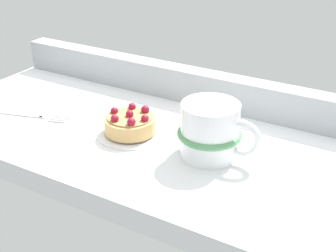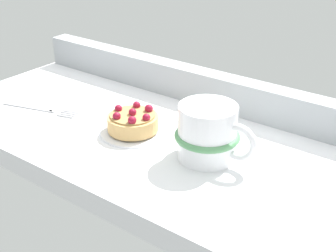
# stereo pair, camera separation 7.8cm
# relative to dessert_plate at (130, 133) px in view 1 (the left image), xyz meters

# --- Properties ---
(ground_plane) EXTENTS (0.86, 0.39, 0.04)m
(ground_plane) POSITION_rel_dessert_plate_xyz_m (0.02, 0.02, -0.02)
(ground_plane) COLOR white
(window_rail_back) EXTENTS (0.85, 0.04, 0.07)m
(window_rail_back) POSITION_rel_dessert_plate_xyz_m (0.02, 0.19, 0.03)
(window_rail_back) COLOR #9EA3A8
(window_rail_back) RESTS_ON ground_plane
(dessert_plate) EXTENTS (0.12, 0.12, 0.01)m
(dessert_plate) POSITION_rel_dessert_plate_xyz_m (0.00, 0.00, 0.00)
(dessert_plate) COLOR white
(dessert_plate) RESTS_ON ground_plane
(raspberry_tart) EXTENTS (0.09, 0.09, 0.04)m
(raspberry_tart) POSITION_rel_dessert_plate_xyz_m (0.00, 0.00, 0.02)
(raspberry_tart) COLOR tan
(raspberry_tart) RESTS_ON dessert_plate
(coffee_mug) EXTENTS (0.14, 0.11, 0.09)m
(coffee_mug) POSITION_rel_dessert_plate_xyz_m (0.15, 0.01, 0.04)
(coffee_mug) COLOR white
(coffee_mug) RESTS_ON ground_plane
(dessert_fork) EXTENTS (0.17, 0.06, 0.01)m
(dessert_fork) POSITION_rel_dessert_plate_xyz_m (-0.21, -0.04, -0.00)
(dessert_fork) COLOR #B7B7BC
(dessert_fork) RESTS_ON ground_plane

